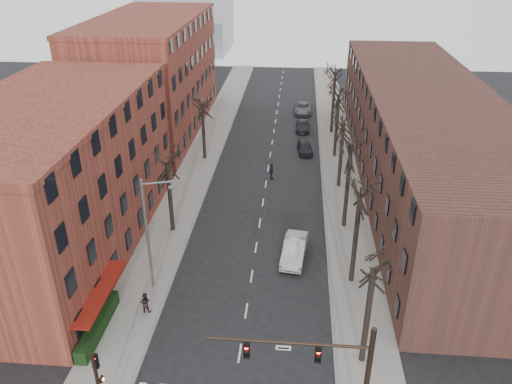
# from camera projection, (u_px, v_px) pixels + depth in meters

# --- Properties ---
(sidewalk_left) EXTENTS (4.00, 90.00, 0.15)m
(sidewalk_left) POSITION_uv_depth(u_px,v_px,m) (203.00, 155.00, 59.46)
(sidewalk_left) COLOR gray
(sidewalk_left) RESTS_ON ground
(sidewalk_right) EXTENTS (4.00, 90.00, 0.15)m
(sidewalk_right) POSITION_uv_depth(u_px,v_px,m) (338.00, 160.00, 58.24)
(sidewalk_right) COLOR gray
(sidewalk_right) RESTS_ON ground
(building_left_near) EXTENTS (12.00, 26.00, 12.00)m
(building_left_near) POSITION_uv_depth(u_px,v_px,m) (55.00, 182.00, 39.66)
(building_left_near) COLOR brown
(building_left_near) RESTS_ON ground
(building_left_far) EXTENTS (12.00, 28.00, 14.00)m
(building_left_far) POSITION_uv_depth(u_px,v_px,m) (152.00, 77.00, 64.83)
(building_left_far) COLOR brown
(building_left_far) RESTS_ON ground
(building_right) EXTENTS (12.00, 50.00, 10.00)m
(building_right) POSITION_uv_depth(u_px,v_px,m) (424.00, 138.00, 50.93)
(building_right) COLOR #4E2B24
(building_right) RESTS_ON ground
(awning_left) EXTENTS (1.20, 7.00, 0.15)m
(awning_left) POSITION_uv_depth(u_px,v_px,m) (106.00, 322.00, 33.96)
(awning_left) COLOR maroon
(awning_left) RESTS_ON ground
(hedge) EXTENTS (0.80, 6.00, 1.00)m
(hedge) POSITION_uv_depth(u_px,v_px,m) (98.00, 325.00, 32.79)
(hedge) COLOR black
(hedge) RESTS_ON sidewalk_left
(tree_right_a) EXTENTS (5.20, 5.20, 10.00)m
(tree_right_a) POSITION_uv_depth(u_px,v_px,m) (361.00, 361.00, 30.90)
(tree_right_a) COLOR black
(tree_right_a) RESTS_ON ground
(tree_right_b) EXTENTS (5.20, 5.20, 10.80)m
(tree_right_b) POSITION_uv_depth(u_px,v_px,m) (351.00, 281.00, 37.97)
(tree_right_b) COLOR black
(tree_right_b) RESTS_ON ground
(tree_right_c) EXTENTS (5.20, 5.20, 11.60)m
(tree_right_c) POSITION_uv_depth(u_px,v_px,m) (344.00, 227.00, 45.04)
(tree_right_c) COLOR black
(tree_right_c) RESTS_ON ground
(tree_right_d) EXTENTS (5.20, 5.20, 10.00)m
(tree_right_d) POSITION_uv_depth(u_px,v_px,m) (338.00, 187.00, 52.11)
(tree_right_d) COLOR black
(tree_right_d) RESTS_ON ground
(tree_right_e) EXTENTS (5.20, 5.20, 10.80)m
(tree_right_e) POSITION_uv_depth(u_px,v_px,m) (334.00, 157.00, 59.19)
(tree_right_e) COLOR black
(tree_right_e) RESTS_ON ground
(tree_right_f) EXTENTS (5.20, 5.20, 11.60)m
(tree_right_f) POSITION_uv_depth(u_px,v_px,m) (331.00, 133.00, 66.26)
(tree_right_f) COLOR black
(tree_right_f) RESTS_ON ground
(tree_left_a) EXTENTS (5.20, 5.20, 9.50)m
(tree_left_a) POSITION_uv_depth(u_px,v_px,m) (173.00, 231.00, 44.43)
(tree_left_a) COLOR black
(tree_left_a) RESTS_ON ground
(tree_left_b) EXTENTS (5.20, 5.20, 9.50)m
(tree_left_b) POSITION_uv_depth(u_px,v_px,m) (205.00, 159.00, 58.58)
(tree_left_b) COLOR black
(tree_left_b) RESTS_ON ground
(signal_mast_arm) EXTENTS (8.14, 0.30, 7.20)m
(signal_mast_arm) POSITION_uv_depth(u_px,v_px,m) (336.00, 370.00, 24.61)
(signal_mast_arm) COLOR black
(signal_mast_arm) RESTS_ON ground
(signal_pole_left) EXTENTS (0.47, 0.44, 4.40)m
(signal_pole_left) POSITION_uv_depth(u_px,v_px,m) (97.00, 378.00, 26.43)
(signal_pole_left) COLOR black
(signal_pole_left) RESTS_ON ground
(streetlight) EXTENTS (2.45, 0.22, 9.03)m
(streetlight) POSITION_uv_depth(u_px,v_px,m) (149.00, 231.00, 35.01)
(streetlight) COLOR slate
(streetlight) RESTS_ON ground
(silver_sedan) EXTENTS (2.29, 5.15, 1.64)m
(silver_sedan) POSITION_uv_depth(u_px,v_px,m) (294.00, 250.00, 40.34)
(silver_sedan) COLOR #AEB0B6
(silver_sedan) RESTS_ON ground
(parked_car_near) EXTENTS (2.06, 4.23, 1.39)m
(parked_car_near) POSITION_uv_depth(u_px,v_px,m) (305.00, 147.00, 60.02)
(parked_car_near) COLOR black
(parked_car_near) RESTS_ON ground
(parked_car_mid) EXTENTS (1.82, 4.39, 1.27)m
(parked_car_mid) POSITION_uv_depth(u_px,v_px,m) (303.00, 126.00, 66.89)
(parked_car_mid) COLOR black
(parked_car_mid) RESTS_ON ground
(parked_car_far) EXTENTS (2.40, 5.18, 1.44)m
(parked_car_far) POSITION_uv_depth(u_px,v_px,m) (303.00, 108.00, 73.37)
(parked_car_far) COLOR #595A60
(parked_car_far) RESTS_ON ground
(pedestrian_b) EXTENTS (0.77, 0.61, 1.56)m
(pedestrian_b) POSITION_uv_depth(u_px,v_px,m) (145.00, 302.00, 34.39)
(pedestrian_b) COLOR black
(pedestrian_b) RESTS_ON sidewalk_left
(pedestrian_crossing) EXTENTS (0.53, 1.10, 1.82)m
(pedestrian_crossing) POSITION_uv_depth(u_px,v_px,m) (271.00, 171.00, 53.36)
(pedestrian_crossing) COLOR black
(pedestrian_crossing) RESTS_ON ground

